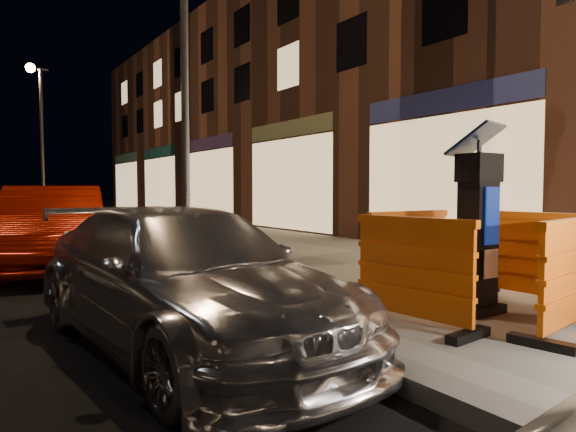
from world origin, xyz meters
TOP-DOWN VIEW (x-y plane):
  - ground_plane at (0.00, 0.00)m, footprint 120.00×120.00m
  - sidewalk at (3.00, 0.00)m, footprint 6.00×60.00m
  - kerb at (0.00, 0.00)m, footprint 0.30×60.00m
  - parking_kiosk at (1.82, -1.02)m, footprint 0.63×0.63m
  - barrier_front at (1.82, -1.97)m, footprint 1.39×0.77m
  - barrier_back at (1.82, -0.07)m, footprint 1.34×0.59m
  - barrier_kerbside at (0.87, -1.02)m, footprint 0.70×1.38m
  - barrier_bldgside at (2.77, -1.02)m, footprint 0.61×1.35m
  - car_silver at (-0.96, 0.04)m, footprint 2.08×4.47m
  - car_red at (-1.25, 5.50)m, footprint 2.29×4.74m
  - street_lamp_mid at (0.25, 3.00)m, footprint 0.12×0.12m
  - street_lamp_far at (0.25, 18.00)m, footprint 0.12×0.12m

SIDE VIEW (x-z plane):
  - ground_plane at x=0.00m, z-range 0.00..0.00m
  - car_silver at x=-0.96m, z-range -0.63..0.63m
  - car_red at x=-1.25m, z-range -0.75..0.75m
  - sidewalk at x=3.00m, z-range 0.00..0.15m
  - kerb at x=0.00m, z-range 0.00..0.15m
  - barrier_front at x=1.82m, z-range 0.15..1.18m
  - barrier_back at x=1.82m, z-range 0.15..1.18m
  - barrier_kerbside at x=0.87m, z-range 0.15..1.18m
  - barrier_bldgside at x=2.77m, z-range 0.15..1.18m
  - parking_kiosk at x=1.82m, z-range 0.15..1.99m
  - street_lamp_mid at x=0.25m, z-range 0.15..6.15m
  - street_lamp_far at x=0.25m, z-range 0.15..6.15m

